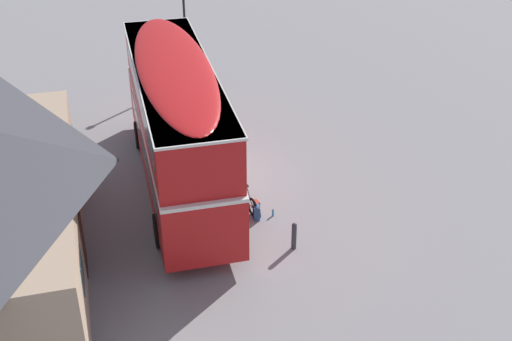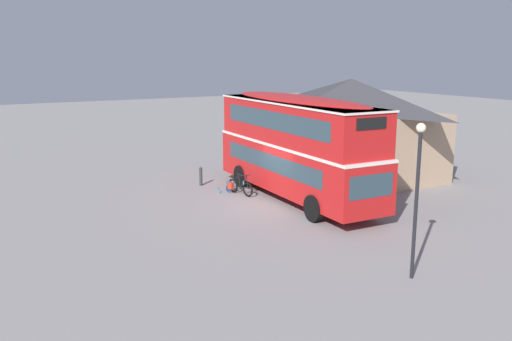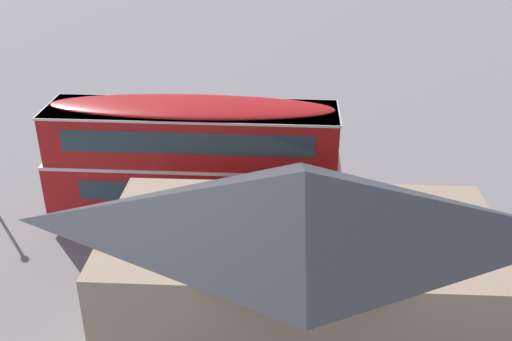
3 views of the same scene
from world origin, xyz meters
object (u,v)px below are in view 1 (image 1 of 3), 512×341
at_px(backpack_on_ground, 257,211).
at_px(water_bottle_blue_sports, 273,213).
at_px(street_lamp, 185,24).
at_px(kerb_bollard, 294,235).
at_px(touring_bicycle, 246,199).
at_px(double_decker_bus, 177,121).

height_order(backpack_on_ground, water_bottle_blue_sports, backpack_on_ground).
xyz_separation_m(water_bottle_blue_sports, street_lamp, (12.01, 0.67, 2.77)).
height_order(street_lamp, kerb_bollard, street_lamp).
xyz_separation_m(backpack_on_ground, water_bottle_blue_sports, (-0.01, -0.57, -0.16)).
distance_m(water_bottle_blue_sports, kerb_bollard, 1.93).
xyz_separation_m(backpack_on_ground, street_lamp, (12.00, 0.10, 2.61)).
bearing_deg(touring_bicycle, street_lamp, -0.42).
distance_m(double_decker_bus, water_bottle_blue_sports, 4.54).
distance_m(double_decker_bus, street_lamp, 9.52).
height_order(touring_bicycle, backpack_on_ground, touring_bicycle).
xyz_separation_m(double_decker_bus, touring_bicycle, (-2.03, -1.89, -2.27)).
bearing_deg(touring_bicycle, double_decker_bus, 42.91).
xyz_separation_m(street_lamp, kerb_bollard, (-13.90, -0.78, -2.39)).
bearing_deg(water_bottle_blue_sports, street_lamp, 3.20).
distance_m(backpack_on_ground, water_bottle_blue_sports, 0.59).
distance_m(backpack_on_ground, street_lamp, 12.28).
bearing_deg(water_bottle_blue_sports, backpack_on_ground, 89.24).
bearing_deg(kerb_bollard, street_lamp, 3.22).
xyz_separation_m(touring_bicycle, street_lamp, (11.34, -0.08, 2.51)).
height_order(water_bottle_blue_sports, kerb_bollard, kerb_bollard).
bearing_deg(street_lamp, water_bottle_blue_sports, -176.80).
bearing_deg(backpack_on_ground, double_decker_bus, 37.57).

